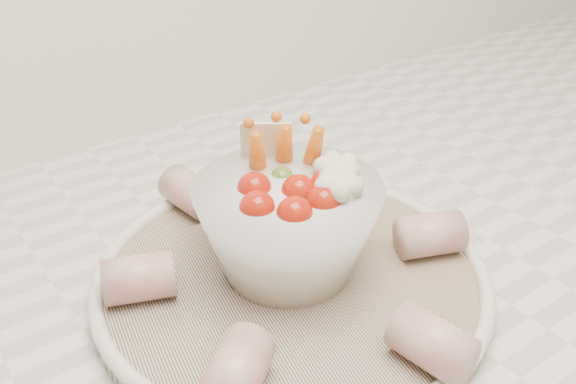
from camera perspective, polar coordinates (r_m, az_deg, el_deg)
serving_platter at (r=0.52m, az=0.31°, el=-7.58°), size 0.37×0.37×0.02m
veggie_bowl at (r=0.50m, az=0.13°, el=-2.76°), size 0.15×0.15×0.11m
cured_meat_rolls at (r=0.51m, az=0.32°, el=-5.65°), size 0.28×0.32×0.04m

